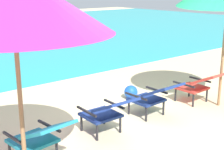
{
  "coord_description": "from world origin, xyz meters",
  "views": [
    {
      "loc": [
        -3.35,
        -3.53,
        2.19
      ],
      "look_at": [
        0.0,
        0.55,
        0.75
      ],
      "focal_mm": 52.26,
      "sensor_mm": 36.0,
      "label": 1
    }
  ],
  "objects": [
    {
      "name": "ground_plane",
      "position": [
        0.0,
        4.0,
        0.0
      ],
      "size": [
        40.0,
        40.0,
        0.0
      ],
      "primitive_type": "plane",
      "color": "beige"
    },
    {
      "name": "lounge_chair_far_left",
      "position": [
        -1.7,
        -0.11,
        0.4
      ],
      "size": [
        0.62,
        0.93,
        0.68
      ],
      "color": "teal",
      "rests_on": "ground_plane"
    },
    {
      "name": "lounge_chair_near_left",
      "position": [
        -0.53,
        0.02,
        0.4
      ],
      "size": [
        0.56,
        0.89,
        0.68
      ],
      "color": "navy",
      "rests_on": "ground_plane"
    },
    {
      "name": "lounge_chair_near_right",
      "position": [
        0.53,
        0.07,
        0.4
      ],
      "size": [
        0.56,
        0.89,
        0.68
      ],
      "color": "navy",
      "rests_on": "ground_plane"
    },
    {
      "name": "lounge_chair_far_right",
      "position": [
        1.7,
        -0.01,
        0.4
      ],
      "size": [
        0.56,
        0.88,
        0.68
      ],
      "color": "red",
      "rests_on": "ground_plane"
    },
    {
      "name": "beach_umbrella_left",
      "position": [
        -2.0,
        -0.32,
        2.05
      ],
      "size": [
        2.89,
        2.89,
        2.39
      ],
      "color": "olive",
      "rests_on": "ground_plane"
    },
    {
      "name": "beach_ball",
      "position": [
        0.89,
        1.03,
        0.14
      ],
      "size": [
        0.28,
        0.28,
        0.28
      ],
      "primitive_type": "sphere",
      "color": "blue",
      "rests_on": "ground_plane"
    }
  ]
}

